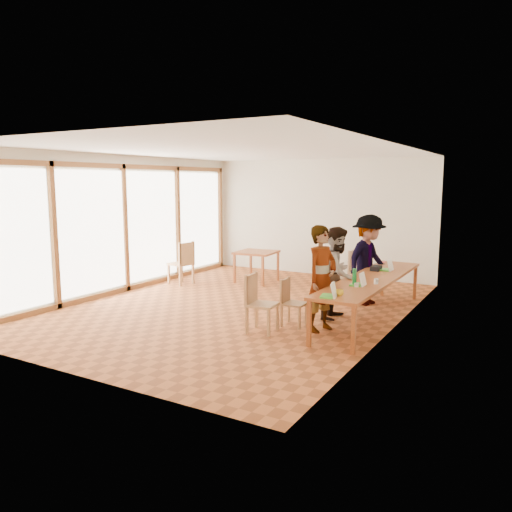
{
  "coord_description": "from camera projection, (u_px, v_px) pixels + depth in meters",
  "views": [
    {
      "loc": [
        5.01,
        -8.07,
        2.41
      ],
      "look_at": [
        0.62,
        -0.41,
        1.1
      ],
      "focal_mm": 35.0,
      "sensor_mm": 36.0,
      "label": 1
    }
  ],
  "objects": [
    {
      "name": "ground",
      "position": [
        239.0,
        307.0,
        9.75
      ],
      "size": [
        8.0,
        8.0,
        0.0
      ],
      "primitive_type": "plane",
      "color": "#AC5829",
      "rests_on": "ground"
    },
    {
      "name": "wall_back",
      "position": [
        319.0,
        217.0,
        12.96
      ],
      "size": [
        6.0,
        0.1,
        3.0
      ],
      "primitive_type": "cube",
      "color": "beige",
      "rests_on": "ground"
    },
    {
      "name": "wall_front",
      "position": [
        66.0,
        257.0,
        6.1
      ],
      "size": [
        6.0,
        0.1,
        3.0
      ],
      "primitive_type": "cube",
      "color": "beige",
      "rests_on": "ground"
    },
    {
      "name": "wall_right",
      "position": [
        396.0,
        239.0,
        8.05
      ],
      "size": [
        0.1,
        8.0,
        3.0
      ],
      "primitive_type": "cube",
      "color": "beige",
      "rests_on": "ground"
    },
    {
      "name": "window_wall",
      "position": [
        124.0,
        224.0,
        10.98
      ],
      "size": [
        0.1,
        8.0,
        3.0
      ],
      "primitive_type": "cube",
      "color": "white",
      "rests_on": "ground"
    },
    {
      "name": "ceiling",
      "position": [
        238.0,
        149.0,
        9.31
      ],
      "size": [
        6.0,
        8.0,
        0.04
      ],
      "primitive_type": "cube",
      "color": "white",
      "rests_on": "wall_back"
    },
    {
      "name": "communal_table",
      "position": [
        372.0,
        280.0,
        8.77
      ],
      "size": [
        0.8,
        4.0,
        0.75
      ],
      "color": "#A25124",
      "rests_on": "ground"
    },
    {
      "name": "side_table",
      "position": [
        256.0,
        255.0,
        12.09
      ],
      "size": [
        0.9,
        0.9,
        0.75
      ],
      "rotation": [
        0.0,
        0.0,
        0.08
      ],
      "color": "#A25124",
      "rests_on": "ground"
    },
    {
      "name": "chair_near",
      "position": [
        256.0,
        296.0,
        8.07
      ],
      "size": [
        0.48,
        0.48,
        0.5
      ],
      "rotation": [
        0.0,
        0.0,
        0.1
      ],
      "color": "tan",
      "rests_on": "ground"
    },
    {
      "name": "chair_mid",
      "position": [
        289.0,
        297.0,
        8.42
      ],
      "size": [
        0.39,
        0.39,
        0.43
      ],
      "rotation": [
        0.0,
        0.0,
        0.05
      ],
      "color": "tan",
      "rests_on": "ground"
    },
    {
      "name": "chair_far",
      "position": [
        335.0,
        272.0,
        10.39
      ],
      "size": [
        0.55,
        0.55,
        0.48
      ],
      "rotation": [
        0.0,
        0.0,
        0.41
      ],
      "color": "tan",
      "rests_on": "ground"
    },
    {
      "name": "chair_empty",
      "position": [
        356.0,
        266.0,
        11.02
      ],
      "size": [
        0.44,
        0.44,
        0.49
      ],
      "rotation": [
        0.0,
        0.0,
        0.01
      ],
      "color": "tan",
      "rests_on": "ground"
    },
    {
      "name": "chair_spare",
      "position": [
        184.0,
        258.0,
        11.77
      ],
      "size": [
        0.55,
        0.55,
        0.54
      ],
      "rotation": [
        0.0,
        0.0,
        2.96
      ],
      "color": "tan",
      "rests_on": "ground"
    },
    {
      "name": "person_near",
      "position": [
        322.0,
        278.0,
        8.07
      ],
      "size": [
        0.57,
        0.72,
        1.73
      ],
      "primitive_type": "imported",
      "rotation": [
        0.0,
        0.0,
        1.29
      ],
      "color": "gray",
      "rests_on": "ground"
    },
    {
      "name": "person_mid",
      "position": [
        338.0,
        273.0,
        8.83
      ],
      "size": [
        0.65,
        0.82,
        1.64
      ],
      "primitive_type": "imported",
      "rotation": [
        0.0,
        0.0,
        1.6
      ],
      "color": "gray",
      "rests_on": "ground"
    },
    {
      "name": "person_far",
      "position": [
        368.0,
        260.0,
        9.83
      ],
      "size": [
        0.95,
        1.29,
        1.79
      ],
      "primitive_type": "imported",
      "rotation": [
        0.0,
        0.0,
        1.3
      ],
      "color": "gray",
      "rests_on": "ground"
    },
    {
      "name": "laptop_near",
      "position": [
        331.0,
        293.0,
        7.26
      ],
      "size": [
        0.27,
        0.29,
        0.22
      ],
      "rotation": [
        0.0,
        0.0,
        0.2
      ],
      "color": "#4DC73D",
      "rests_on": "communal_table"
    },
    {
      "name": "laptop_mid",
      "position": [
        360.0,
        282.0,
        8.07
      ],
      "size": [
        0.23,
        0.27,
        0.22
      ],
      "rotation": [
        0.0,
        0.0,
        0.04
      ],
      "color": "#4DC73D",
      "rests_on": "communal_table"
    },
    {
      "name": "laptop_far",
      "position": [
        388.0,
        268.0,
        9.44
      ],
      "size": [
        0.22,
        0.26,
        0.22
      ],
      "rotation": [
        0.0,
        0.0,
        -0.01
      ],
      "color": "#4DC73D",
      "rests_on": "communal_table"
    },
    {
      "name": "yellow_mug",
      "position": [
        340.0,
        293.0,
        7.34
      ],
      "size": [
        0.16,
        0.16,
        0.09
      ],
      "primitive_type": "imported",
      "rotation": [
        0.0,
        0.0,
        -0.39
      ],
      "color": "gold",
      "rests_on": "communal_table"
    },
    {
      "name": "green_bottle",
      "position": [
        354.0,
        277.0,
        8.07
      ],
      "size": [
        0.07,
        0.07,
        0.28
      ],
      "primitive_type": "cylinder",
      "color": "#126F2D",
      "rests_on": "communal_table"
    },
    {
      "name": "clear_glass",
      "position": [
        376.0,
        281.0,
        8.2
      ],
      "size": [
        0.07,
        0.07,
        0.09
      ],
      "primitive_type": "cylinder",
      "color": "silver",
      "rests_on": "communal_table"
    },
    {
      "name": "condiment_cup",
      "position": [
        357.0,
        285.0,
        7.98
      ],
      "size": [
        0.08,
        0.08,
        0.06
      ],
      "primitive_type": "cylinder",
      "color": "white",
      "rests_on": "communal_table"
    },
    {
      "name": "pink_phone",
      "position": [
        384.0,
        262.0,
        10.42
      ],
      "size": [
        0.05,
        0.1,
        0.01
      ],
      "primitive_type": "cube",
      "color": "#E74056",
      "rests_on": "communal_table"
    },
    {
      "name": "black_pouch",
      "position": [
        376.0,
        268.0,
        9.44
      ],
      "size": [
        0.16,
        0.26,
        0.09
      ],
      "primitive_type": "cube",
      "color": "black",
      "rests_on": "communal_table"
    }
  ]
}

